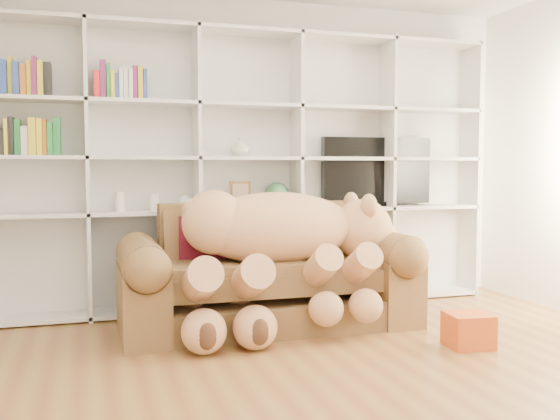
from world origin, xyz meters
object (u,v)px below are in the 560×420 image
object	(u,v)px
teddy_bear	(281,242)
tv	(376,172)
sofa	(267,280)
gift_box	(468,330)

from	to	relation	value
teddy_bear	tv	xyz separation A→B (m)	(1.20, 0.87, 0.51)
sofa	tv	world-z (taller)	tv
teddy_bear	tv	world-z (taller)	tv
teddy_bear	tv	bearing A→B (deg)	29.43
sofa	teddy_bear	bearing A→B (deg)	-74.52
gift_box	tv	world-z (taller)	tv
sofa	tv	xyz separation A→B (m)	(1.25, 0.68, 0.82)
tv	gift_box	bearing A→B (deg)	-93.59
teddy_bear	gift_box	size ratio (longest dim) A/B	6.36
sofa	gift_box	distance (m)	1.52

